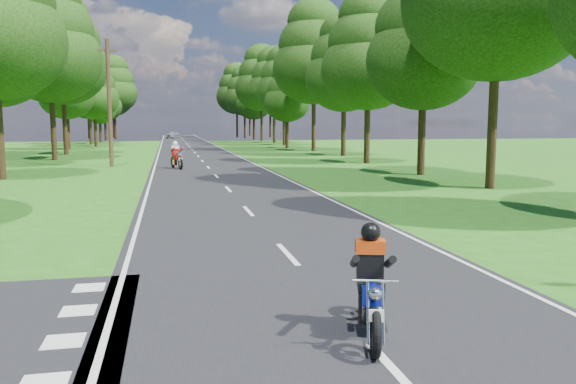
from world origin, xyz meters
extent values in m
plane|color=#285313|center=(0.00, 0.00, 0.00)|extent=(160.00, 160.00, 0.00)
cube|color=black|center=(0.00, 50.00, 0.01)|extent=(7.00, 140.00, 0.02)
cube|color=silver|center=(0.00, -4.00, 0.02)|extent=(0.12, 2.00, 0.01)
cube|color=silver|center=(0.00, 2.00, 0.02)|extent=(0.12, 2.00, 0.01)
cube|color=silver|center=(0.00, 8.00, 0.02)|extent=(0.12, 2.00, 0.01)
cube|color=silver|center=(0.00, 14.00, 0.02)|extent=(0.12, 2.00, 0.01)
cube|color=silver|center=(0.00, 20.00, 0.02)|extent=(0.12, 2.00, 0.01)
cube|color=silver|center=(0.00, 26.00, 0.02)|extent=(0.12, 2.00, 0.01)
cube|color=silver|center=(0.00, 32.00, 0.02)|extent=(0.12, 2.00, 0.01)
cube|color=silver|center=(0.00, 38.00, 0.02)|extent=(0.12, 2.00, 0.01)
cube|color=silver|center=(0.00, 44.00, 0.02)|extent=(0.12, 2.00, 0.01)
cube|color=silver|center=(0.00, 50.00, 0.02)|extent=(0.12, 2.00, 0.01)
cube|color=silver|center=(0.00, 56.00, 0.02)|extent=(0.12, 2.00, 0.01)
cube|color=silver|center=(0.00, 62.00, 0.02)|extent=(0.12, 2.00, 0.01)
cube|color=silver|center=(0.00, 68.00, 0.02)|extent=(0.12, 2.00, 0.01)
cube|color=silver|center=(0.00, 74.00, 0.02)|extent=(0.12, 2.00, 0.01)
cube|color=silver|center=(0.00, 80.00, 0.02)|extent=(0.12, 2.00, 0.01)
cube|color=silver|center=(0.00, 86.00, 0.02)|extent=(0.12, 2.00, 0.01)
cube|color=silver|center=(0.00, 92.00, 0.02)|extent=(0.12, 2.00, 0.01)
cube|color=silver|center=(0.00, 98.00, 0.02)|extent=(0.12, 2.00, 0.01)
cube|color=silver|center=(0.00, 104.00, 0.02)|extent=(0.12, 2.00, 0.01)
cube|color=silver|center=(0.00, 110.00, 0.02)|extent=(0.12, 2.00, 0.01)
cube|color=silver|center=(0.00, 116.00, 0.02)|extent=(0.12, 2.00, 0.01)
cube|color=silver|center=(-3.30, 50.00, 0.02)|extent=(0.10, 140.00, 0.01)
cube|color=silver|center=(3.30, 50.00, 0.02)|extent=(0.10, 140.00, 0.01)
cube|color=silver|center=(-3.80, -3.30, 0.02)|extent=(0.50, 0.50, 0.01)
cube|color=silver|center=(-3.80, -2.10, 0.02)|extent=(0.50, 0.50, 0.01)
cube|color=silver|center=(-3.80, -0.90, 0.02)|extent=(0.50, 0.50, 0.01)
cube|color=silver|center=(-3.80, 0.30, 0.02)|extent=(0.50, 0.50, 0.01)
cylinder|color=black|center=(-10.57, 20.76, 1.96)|extent=(0.40, 0.40, 3.91)
cylinder|color=black|center=(-10.82, 35.60, 2.16)|extent=(0.40, 0.40, 4.32)
ellipsoid|color=black|center=(-10.82, 35.60, 7.47)|extent=(7.56, 7.56, 6.42)
ellipsoid|color=black|center=(-10.82, 35.60, 9.58)|extent=(6.48, 6.48, 5.51)
ellipsoid|color=black|center=(-10.82, 35.60, 11.68)|extent=(4.86, 4.86, 4.13)
cylinder|color=black|center=(-11.26, 43.10, 2.20)|extent=(0.40, 0.40, 4.40)
ellipsoid|color=black|center=(-11.26, 43.10, 7.62)|extent=(7.71, 7.71, 6.55)
ellipsoid|color=black|center=(-11.26, 43.10, 9.77)|extent=(6.60, 6.60, 5.61)
ellipsoid|color=black|center=(-11.26, 43.10, 11.92)|extent=(4.95, 4.95, 4.21)
cylinder|color=black|center=(-12.61, 52.78, 1.60)|extent=(0.40, 0.40, 3.20)
ellipsoid|color=black|center=(-12.61, 52.78, 5.54)|extent=(5.60, 5.60, 4.76)
ellipsoid|color=black|center=(-12.61, 52.78, 7.10)|extent=(4.80, 4.80, 4.08)
ellipsoid|color=black|center=(-12.61, 52.78, 8.66)|extent=(3.60, 3.60, 3.06)
cylinder|color=black|center=(-10.75, 60.15, 1.61)|extent=(0.40, 0.40, 3.22)
ellipsoid|color=black|center=(-10.75, 60.15, 5.58)|extent=(5.64, 5.64, 4.79)
ellipsoid|color=black|center=(-10.75, 60.15, 7.15)|extent=(4.83, 4.83, 4.11)
ellipsoid|color=black|center=(-10.75, 60.15, 8.72)|extent=(3.62, 3.62, 3.08)
cylinder|color=black|center=(-12.29, 67.91, 1.80)|extent=(0.40, 0.40, 3.61)
ellipsoid|color=black|center=(-12.29, 67.91, 6.25)|extent=(6.31, 6.31, 5.37)
ellipsoid|color=black|center=(-12.29, 67.91, 8.01)|extent=(5.41, 5.41, 4.60)
ellipsoid|color=black|center=(-12.29, 67.91, 9.76)|extent=(4.06, 4.06, 3.45)
cylinder|color=black|center=(-11.94, 75.74, 1.33)|extent=(0.40, 0.40, 2.67)
ellipsoid|color=black|center=(-11.94, 75.74, 4.62)|extent=(4.67, 4.67, 3.97)
ellipsoid|color=black|center=(-11.94, 75.74, 5.92)|extent=(4.00, 4.00, 3.40)
ellipsoid|color=black|center=(-11.94, 75.74, 7.22)|extent=(3.00, 3.00, 2.55)
cylinder|color=black|center=(-12.18, 84.90, 1.54)|extent=(0.40, 0.40, 3.09)
ellipsoid|color=black|center=(-12.18, 84.90, 5.34)|extent=(5.40, 5.40, 4.59)
ellipsoid|color=black|center=(-12.18, 84.90, 6.85)|extent=(4.63, 4.63, 3.93)
ellipsoid|color=black|center=(-12.18, 84.90, 8.35)|extent=(3.47, 3.47, 2.95)
cylinder|color=black|center=(-11.23, 91.41, 2.24)|extent=(0.40, 0.40, 4.48)
ellipsoid|color=black|center=(-11.23, 91.41, 7.75)|extent=(7.84, 7.84, 6.66)
ellipsoid|color=black|center=(-11.23, 91.41, 9.94)|extent=(6.72, 6.72, 5.71)
ellipsoid|color=black|center=(-11.23, 91.41, 12.12)|extent=(5.04, 5.04, 4.28)
cylinder|color=black|center=(-12.28, 100.39, 2.05)|extent=(0.40, 0.40, 4.09)
ellipsoid|color=black|center=(-12.28, 100.39, 7.09)|extent=(7.16, 7.16, 6.09)
ellipsoid|color=black|center=(-12.28, 100.39, 9.08)|extent=(6.14, 6.14, 5.22)
ellipsoid|color=black|center=(-12.28, 100.39, 11.08)|extent=(4.61, 4.61, 3.92)
cylinder|color=black|center=(11.06, 12.20, 2.28)|extent=(0.40, 0.40, 4.56)
cylinder|color=black|center=(10.92, 18.69, 1.75)|extent=(0.40, 0.40, 3.49)
ellipsoid|color=black|center=(10.92, 18.69, 6.05)|extent=(6.12, 6.12, 5.20)
ellipsoid|color=black|center=(10.92, 18.69, 7.75)|extent=(5.24, 5.24, 4.46)
cylinder|color=black|center=(11.06, 27.58, 1.85)|extent=(0.40, 0.40, 3.69)
ellipsoid|color=black|center=(11.06, 27.58, 6.39)|extent=(6.46, 6.46, 5.49)
ellipsoid|color=black|center=(11.06, 27.58, 8.19)|extent=(5.54, 5.54, 4.71)
ellipsoid|color=black|center=(11.06, 27.58, 9.99)|extent=(4.15, 4.15, 3.53)
cylinder|color=black|center=(12.17, 36.42, 1.87)|extent=(0.40, 0.40, 3.74)
ellipsoid|color=black|center=(12.17, 36.42, 6.48)|extent=(6.55, 6.55, 5.57)
ellipsoid|color=black|center=(12.17, 36.42, 8.31)|extent=(5.62, 5.62, 4.77)
ellipsoid|color=black|center=(12.17, 36.42, 10.13)|extent=(4.21, 4.21, 3.58)
cylinder|color=black|center=(11.72, 44.72, 2.32)|extent=(0.40, 0.40, 4.64)
ellipsoid|color=black|center=(11.72, 44.72, 8.04)|extent=(8.12, 8.12, 6.91)
ellipsoid|color=black|center=(11.72, 44.72, 10.30)|extent=(6.96, 6.96, 5.92)
ellipsoid|color=black|center=(11.72, 44.72, 12.56)|extent=(5.22, 5.22, 4.44)
cylinder|color=black|center=(10.55, 51.92, 1.45)|extent=(0.40, 0.40, 2.91)
ellipsoid|color=black|center=(10.55, 51.92, 5.03)|extent=(5.09, 5.09, 4.33)
ellipsoid|color=black|center=(10.55, 51.92, 6.45)|extent=(4.36, 4.36, 3.71)
ellipsoid|color=black|center=(10.55, 51.92, 7.87)|extent=(3.27, 3.27, 2.78)
cylinder|color=black|center=(11.77, 59.40, 1.94)|extent=(0.40, 0.40, 3.88)
ellipsoid|color=black|center=(11.77, 59.40, 6.71)|extent=(6.78, 6.78, 5.77)
ellipsoid|color=black|center=(11.77, 59.40, 8.60)|extent=(5.81, 5.81, 4.94)
ellipsoid|color=black|center=(11.77, 59.40, 10.49)|extent=(4.36, 4.36, 3.71)
cylinder|color=black|center=(12.10, 67.87, 2.09)|extent=(0.40, 0.40, 4.18)
ellipsoid|color=black|center=(12.10, 67.87, 7.23)|extent=(7.31, 7.31, 6.21)
ellipsoid|color=black|center=(12.10, 67.87, 9.27)|extent=(6.27, 6.27, 5.33)
ellipsoid|color=black|center=(12.10, 67.87, 11.31)|extent=(4.70, 4.70, 4.00)
cylinder|color=black|center=(11.80, 76.83, 2.32)|extent=(0.40, 0.40, 4.63)
ellipsoid|color=black|center=(11.80, 76.83, 8.02)|extent=(8.11, 8.11, 6.89)
ellipsoid|color=black|center=(11.80, 76.83, 10.28)|extent=(6.95, 6.95, 5.91)
ellipsoid|color=black|center=(11.80, 76.83, 12.54)|extent=(5.21, 5.21, 4.43)
cylinder|color=black|center=(11.69, 84.12, 1.68)|extent=(0.40, 0.40, 3.36)
ellipsoid|color=black|center=(11.69, 84.12, 5.82)|extent=(5.88, 5.88, 5.00)
ellipsoid|color=black|center=(11.69, 84.12, 7.46)|extent=(5.04, 5.04, 4.29)
ellipsoid|color=black|center=(11.69, 84.12, 9.10)|extent=(3.78, 3.78, 3.21)
cylinder|color=black|center=(11.14, 91.34, 2.04)|extent=(0.40, 0.40, 4.09)
ellipsoid|color=black|center=(11.14, 91.34, 7.07)|extent=(7.15, 7.15, 6.08)
ellipsoid|color=black|center=(11.14, 91.34, 9.07)|extent=(6.13, 6.13, 5.21)
ellipsoid|color=black|center=(11.14, 91.34, 11.06)|extent=(4.60, 4.60, 3.91)
cylinder|color=black|center=(10.68, 99.10, 2.24)|extent=(0.40, 0.40, 4.48)
ellipsoid|color=black|center=(10.68, 99.10, 7.76)|extent=(7.84, 7.84, 6.66)
ellipsoid|color=black|center=(10.68, 99.10, 9.94)|extent=(6.72, 6.72, 5.71)
ellipsoid|color=black|center=(10.68, 99.10, 12.13)|extent=(5.04, 5.04, 4.28)
cylinder|color=black|center=(-14.00, 110.00, 1.92)|extent=(0.40, 0.40, 3.84)
ellipsoid|color=black|center=(-14.00, 110.00, 6.65)|extent=(6.72, 6.72, 5.71)
ellipsoid|color=black|center=(-14.00, 110.00, 8.52)|extent=(5.76, 5.76, 4.90)
ellipsoid|color=black|center=(-14.00, 110.00, 10.39)|extent=(4.32, 4.32, 3.67)
cylinder|color=black|center=(15.00, 112.00, 2.08)|extent=(0.40, 0.40, 4.16)
ellipsoid|color=black|center=(15.00, 112.00, 7.20)|extent=(7.28, 7.28, 6.19)
ellipsoid|color=black|center=(15.00, 112.00, 9.23)|extent=(6.24, 6.24, 5.30)
ellipsoid|color=black|center=(15.00, 112.00, 11.26)|extent=(4.68, 4.68, 3.98)
cylinder|color=black|center=(-16.00, 95.00, 1.76)|extent=(0.40, 0.40, 3.52)
ellipsoid|color=black|center=(-16.00, 95.00, 6.09)|extent=(6.16, 6.16, 5.24)
ellipsoid|color=black|center=(-16.00, 95.00, 7.81)|extent=(5.28, 5.28, 4.49)
ellipsoid|color=black|center=(-16.00, 95.00, 9.53)|extent=(3.96, 3.96, 3.37)
cylinder|color=black|center=(17.00, 98.00, 2.24)|extent=(0.40, 0.40, 4.48)
ellipsoid|color=black|center=(17.00, 98.00, 7.76)|extent=(7.84, 7.84, 6.66)
ellipsoid|color=black|center=(17.00, 98.00, 9.94)|extent=(6.72, 6.72, 5.71)
ellipsoid|color=black|center=(17.00, 98.00, 12.12)|extent=(5.04, 5.04, 4.28)
cylinder|color=#382616|center=(-6.00, 28.00, 4.00)|extent=(0.26, 0.26, 8.00)
cube|color=#382616|center=(-6.00, 28.00, 7.30)|extent=(1.20, 0.10, 0.10)
imported|color=#ACAFB3|center=(-1.54, 95.39, 0.66)|extent=(2.70, 4.05, 1.28)
camera|label=1|loc=(-2.43, -9.43, 2.80)|focal=35.00mm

